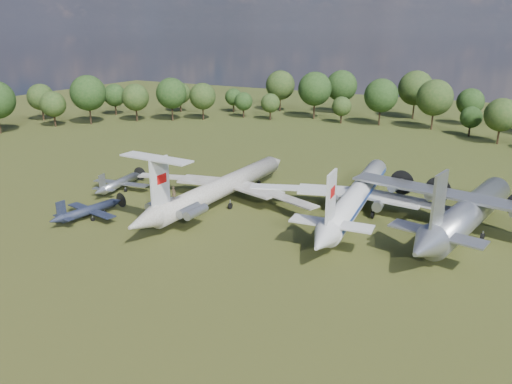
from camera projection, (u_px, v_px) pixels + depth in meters
The scene contains 7 objects.
ground at pixel (216, 209), 80.11m from camera, with size 300.00×300.00×0.00m, color #294115.
il62_airliner at pixel (223, 191), 81.89m from camera, with size 34.45×44.79×4.39m, color silver, non-canonical shape.
tu104_jet at pixel (357, 199), 77.26m from camera, with size 34.98×46.65×4.66m, color white, non-canonical shape.
an12_transport at pixel (468, 217), 69.43m from camera, with size 35.30×39.46×5.19m, color #989B9F, non-canonical shape.
small_prop_west at pixel (89, 212), 75.59m from camera, with size 10.07×13.73×2.01m, color black, non-canonical shape.
small_prop_northwest at pixel (120, 185), 88.57m from camera, with size 10.70×14.59×2.14m, color #9D9FA5, non-canonical shape.
person_on_il62 at pixel (174, 193), 70.83m from camera, with size 0.70×0.46×1.92m, color olive.
Camera 1 is at (41.74, -62.89, 27.72)m, focal length 35.00 mm.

